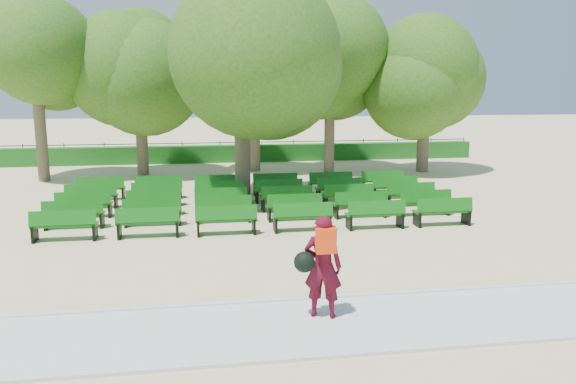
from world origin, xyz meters
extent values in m
plane|color=#D1BE8A|center=(0.00, 0.00, 0.00)|extent=(120.00, 120.00, 0.00)
cube|color=silver|center=(0.00, -7.40, 0.03)|extent=(30.00, 2.20, 0.06)
cube|color=silver|center=(0.00, -6.25, 0.05)|extent=(30.00, 0.12, 0.10)
cube|color=#195B19|center=(0.00, 14.00, 0.45)|extent=(26.00, 0.70, 0.90)
cube|color=#116111|center=(-0.47, 1.66, 0.41)|extent=(1.68, 0.60, 0.05)
cube|color=#116111|center=(-0.47, 1.47, 0.64)|extent=(1.65, 0.26, 0.39)
cylinder|color=brown|center=(-0.67, 3.42, 1.76)|extent=(0.54, 0.54, 3.52)
ellipsoid|color=#35611A|center=(-0.67, 3.42, 5.04)|extent=(5.55, 5.55, 5.00)
imported|color=#470A18|center=(-0.18, -7.06, 0.94)|extent=(0.75, 0.62, 1.77)
cube|color=#FF380D|center=(-0.18, -7.26, 1.45)|extent=(0.33, 0.17, 0.41)
sphere|color=black|center=(-0.51, -7.12, 1.06)|extent=(0.35, 0.35, 0.35)
camera|label=1|loc=(-2.22, -15.92, 3.92)|focal=35.00mm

